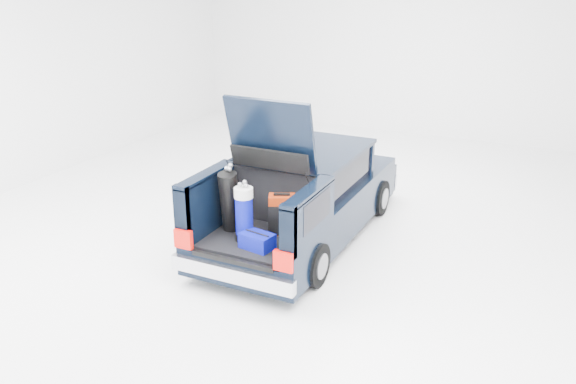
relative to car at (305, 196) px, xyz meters
The scene contains 6 objects.
ground 0.68m from the car, 90.00° to the right, with size 14.00×14.00×0.00m, color white.
car is the anchor object (origin of this frame).
red_suitcase 1.33m from the car, 79.77° to the right, with size 0.42×0.37×0.59m.
black_golf_bag 1.63m from the car, 106.71° to the right, with size 0.33×0.43×0.98m.
blue_golf_bag 1.74m from the car, 94.07° to the right, with size 0.32×0.32×0.86m.
blue_duffel 1.86m from the car, 85.33° to the right, with size 0.47×0.35×0.23m.
Camera 1 is at (3.69, -8.14, 4.15)m, focal length 38.00 mm.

